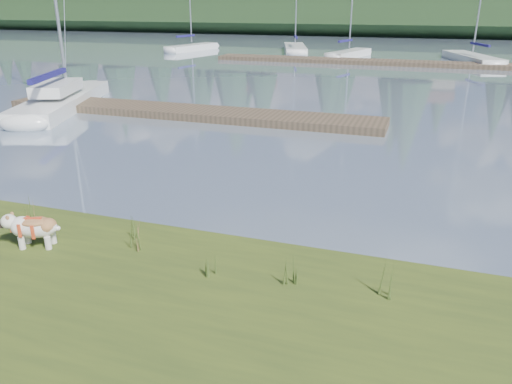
% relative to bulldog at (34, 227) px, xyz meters
% --- Properties ---
extents(ground, '(200.00, 200.00, 0.00)m').
position_rel_bulldog_xyz_m(ground, '(0.99, 33.01, -0.72)').
color(ground, '#7B8CA2').
rests_on(ground, ground).
extents(ridge, '(200.00, 20.00, 5.00)m').
position_rel_bulldog_xyz_m(ridge, '(0.99, 76.01, 1.78)').
color(ridge, black).
rests_on(ridge, ground).
extents(bulldog, '(1.01, 0.61, 0.59)m').
position_rel_bulldog_xyz_m(bulldog, '(0.00, 0.00, 0.00)').
color(bulldog, silver).
rests_on(bulldog, bank).
extents(sailboat_main, '(4.83, 9.34, 13.29)m').
position_rel_bulldog_xyz_m(sailboat_main, '(-9.10, 12.39, -0.30)').
color(sailboat_main, silver).
rests_on(sailboat_main, ground).
extents(dock_near, '(16.00, 2.00, 0.30)m').
position_rel_bulldog_xyz_m(dock_near, '(-3.01, 12.01, -0.57)').
color(dock_near, '#4C3D2C').
rests_on(dock_near, ground).
extents(dock_far, '(26.00, 2.20, 0.30)m').
position_rel_bulldog_xyz_m(dock_far, '(2.99, 33.01, -0.57)').
color(dock_far, '#4C3D2C').
rests_on(dock_far, ground).
extents(sailboat_bg_0, '(3.02, 7.40, 10.61)m').
position_rel_bulldog_xyz_m(sailboat_bg_0, '(-15.38, 39.22, -0.40)').
color(sailboat_bg_0, silver).
rests_on(sailboat_bg_0, ground).
extents(sailboat_bg_1, '(4.42, 9.32, 13.57)m').
position_rel_bulldog_xyz_m(sailboat_bg_1, '(-6.17, 41.53, -0.40)').
color(sailboat_bg_1, silver).
rests_on(sailboat_bg_1, ground).
extents(sailboat_bg_2, '(3.23, 7.27, 10.83)m').
position_rel_bulldog_xyz_m(sailboat_bg_2, '(-0.19, 37.76, -0.39)').
color(sailboat_bg_2, silver).
rests_on(sailboat_bg_2, ground).
extents(sailboat_bg_3, '(4.65, 9.22, 13.29)m').
position_rel_bulldog_xyz_m(sailboat_bg_3, '(8.94, 37.49, -0.40)').
color(sailboat_bg_3, silver).
rests_on(sailboat_bg_3, ground).
extents(weed_0, '(0.17, 0.14, 0.58)m').
position_rel_bulldog_xyz_m(weed_0, '(1.46, 0.83, -0.13)').
color(weed_0, '#475B23').
rests_on(weed_0, bank).
extents(weed_1, '(0.17, 0.14, 0.53)m').
position_rel_bulldog_xyz_m(weed_1, '(1.70, 0.46, -0.15)').
color(weed_1, '#475B23').
rests_on(weed_1, bank).
extents(weed_2, '(0.17, 0.14, 0.54)m').
position_rel_bulldog_xyz_m(weed_2, '(4.56, 0.23, -0.15)').
color(weed_2, '#475B23').
rests_on(weed_2, bank).
extents(weed_3, '(0.17, 0.14, 0.65)m').
position_rel_bulldog_xyz_m(weed_3, '(-0.60, 0.58, -0.10)').
color(weed_3, '#475B23').
rests_on(weed_3, bank).
extents(weed_4, '(0.17, 0.14, 0.37)m').
position_rel_bulldog_xyz_m(weed_4, '(3.31, 0.05, -0.22)').
color(weed_4, '#475B23').
rests_on(weed_4, bank).
extents(weed_5, '(0.17, 0.14, 0.61)m').
position_rel_bulldog_xyz_m(weed_5, '(5.94, 0.34, -0.12)').
color(weed_5, '#475B23').
rests_on(weed_5, bank).
extents(mud_lip, '(60.00, 0.50, 0.14)m').
position_rel_bulldog_xyz_m(mud_lip, '(0.99, 1.41, -0.65)').
color(mud_lip, '#33281C').
rests_on(mud_lip, ground).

